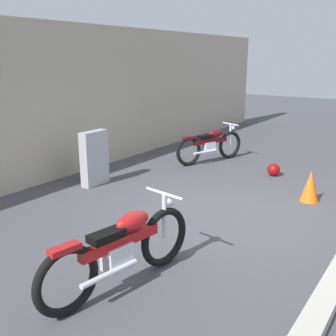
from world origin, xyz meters
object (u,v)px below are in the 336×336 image
(motorcycle_maroon, at_px, (211,145))
(motorcycle_red, at_px, (122,249))
(helmet, at_px, (274,170))
(stone_marker, at_px, (94,158))
(traffic_cone, at_px, (310,186))

(motorcycle_maroon, bearing_deg, motorcycle_red, -139.44)
(helmet, bearing_deg, motorcycle_red, -178.21)
(helmet, relative_size, motorcycle_maroon, 0.15)
(stone_marker, height_order, traffic_cone, stone_marker)
(stone_marker, distance_m, traffic_cone, 4.02)
(stone_marker, distance_m, motorcycle_maroon, 3.02)
(motorcycle_maroon, xyz_separation_m, motorcycle_red, (-5.30, -1.83, 0.03))
(traffic_cone, relative_size, motorcycle_red, 0.27)
(helmet, xyz_separation_m, motorcycle_red, (-5.02, -0.16, 0.31))
(motorcycle_maroon, distance_m, motorcycle_red, 5.60)
(motorcycle_maroon, bearing_deg, traffic_cone, -95.80)
(motorcycle_maroon, bearing_deg, helmet, -77.84)
(stone_marker, xyz_separation_m, helmet, (2.56, -2.68, -0.40))
(helmet, distance_m, traffic_cone, 1.57)
(stone_marker, relative_size, motorcycle_maroon, 0.58)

